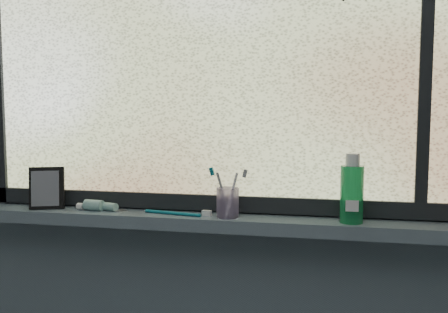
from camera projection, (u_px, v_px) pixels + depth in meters
name	position (u px, v px, depth m)	size (l,w,h in m)	color
wall_back	(221.00, 139.00, 1.59)	(3.00, 0.01, 2.50)	#9EA3A8
windowsill	(216.00, 222.00, 1.54)	(1.62, 0.14, 0.04)	slate
window_pane	(220.00, 49.00, 1.54)	(1.50, 0.01, 1.00)	silver
frame_bottom	(220.00, 203.00, 1.58)	(1.60, 0.03, 0.05)	black
frame_mullion	(426.00, 44.00, 1.41)	(0.04, 0.03, 1.00)	black
vanity_mirror	(47.00, 188.00, 1.63)	(0.11, 0.05, 0.14)	black
toothpaste_tube	(100.00, 205.00, 1.60)	(0.19, 0.04, 0.03)	silver
toothbrush_cup	(228.00, 203.00, 1.50)	(0.07, 0.07, 0.09)	#B197C7
toothbrush_lying	(173.00, 212.00, 1.54)	(0.23, 0.02, 0.02)	#0D697A
mouthwash_bottle	(352.00, 188.00, 1.43)	(0.07, 0.07, 0.16)	#1C9350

